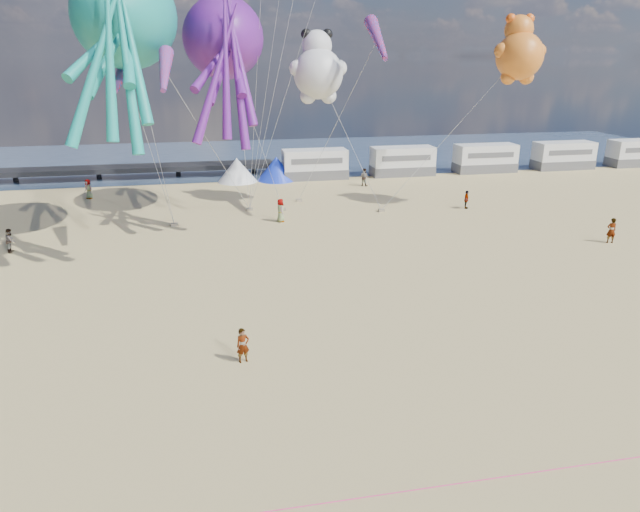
{
  "coord_description": "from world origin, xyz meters",
  "views": [
    {
      "loc": [
        -4.88,
        -17.68,
        12.02
      ],
      "look_at": [
        -0.19,
        6.0,
        3.55
      ],
      "focal_mm": 32.0,
      "sensor_mm": 36.0,
      "label": 1
    }
  ],
  "objects_px": {
    "beachgoer_1": "(364,177)",
    "kite_octopus_teal": "(125,17)",
    "beachgoer_6": "(89,189)",
    "sandbag_c": "(381,210)",
    "beachgoer_5": "(611,230)",
    "kite_teddy_orange": "(520,56)",
    "motorhome_4": "(637,153)",
    "kite_panda": "(318,74)",
    "sandbag_a": "(174,224)",
    "motorhome_3": "(563,155)",
    "beachgoer_0": "(281,210)",
    "kite_octopus_purple": "(223,38)",
    "motorhome_0": "(315,164)",
    "windsock_right": "(165,71)",
    "motorhome_1": "(402,161)",
    "beachgoer_7": "(11,240)",
    "sandbag_b": "(283,209)",
    "sandbag_d": "(299,200)",
    "windsock_mid": "(378,39)",
    "tent_blue": "(276,168)",
    "tent_white": "(237,170)",
    "beachgoer_3": "(466,200)",
    "sandbag_e": "(250,209)",
    "standing_person": "(243,345)",
    "motorhome_2": "(485,158)",
    "windsock_left": "(124,67)"
  },
  "relations": [
    {
      "from": "beachgoer_6",
      "to": "beachgoer_0",
      "type": "bearing_deg",
      "value": 5.91
    },
    {
      "from": "beachgoer_7",
      "to": "sandbag_e",
      "type": "height_order",
      "value": "beachgoer_7"
    },
    {
      "from": "motorhome_2",
      "to": "motorhome_4",
      "type": "xyz_separation_m",
      "value": [
        19.0,
        0.0,
        0.0
      ]
    },
    {
      "from": "sandbag_c",
      "to": "sandbag_d",
      "type": "xyz_separation_m",
      "value": [
        -6.07,
        4.76,
        0.0
      ]
    },
    {
      "from": "motorhome_3",
      "to": "sandbag_d",
      "type": "bearing_deg",
      "value": -163.3
    },
    {
      "from": "sandbag_c",
      "to": "motorhome_2",
      "type": "bearing_deg",
      "value": 41.47
    },
    {
      "from": "motorhome_1",
      "to": "windsock_mid",
      "type": "xyz_separation_m",
      "value": [
        -8.17,
        -16.76,
        11.67
      ]
    },
    {
      "from": "motorhome_1",
      "to": "kite_panda",
      "type": "xyz_separation_m",
      "value": [
        -11.34,
        -11.36,
        9.23
      ]
    },
    {
      "from": "beachgoer_7",
      "to": "sandbag_b",
      "type": "relative_size",
      "value": 3.15
    },
    {
      "from": "beachgoer_6",
      "to": "sandbag_c",
      "type": "bearing_deg",
      "value": 18.98
    },
    {
      "from": "motorhome_0",
      "to": "sandbag_b",
      "type": "distance_m",
      "value": 13.42
    },
    {
      "from": "beachgoer_5",
      "to": "kite_teddy_orange",
      "type": "xyz_separation_m",
      "value": [
        -2.98,
        9.25,
        11.17
      ]
    },
    {
      "from": "motorhome_2",
      "to": "sandbag_b",
      "type": "relative_size",
      "value": 13.2
    },
    {
      "from": "motorhome_0",
      "to": "windsock_mid",
      "type": "height_order",
      "value": "windsock_mid"
    },
    {
      "from": "windsock_mid",
      "to": "beachgoer_6",
      "type": "bearing_deg",
      "value": 157.4
    },
    {
      "from": "tent_blue",
      "to": "kite_panda",
      "type": "height_order",
      "value": "kite_panda"
    },
    {
      "from": "standing_person",
      "to": "beachgoer_3",
      "type": "distance_m",
      "value": 29.65
    },
    {
      "from": "beachgoer_6",
      "to": "kite_octopus_purple",
      "type": "distance_m",
      "value": 18.96
    },
    {
      "from": "motorhome_2",
      "to": "kite_teddy_orange",
      "type": "bearing_deg",
      "value": -111.43
    },
    {
      "from": "motorhome_0",
      "to": "sandbag_a",
      "type": "xyz_separation_m",
      "value": [
        -13.62,
        -15.23,
        -1.39
      ]
    },
    {
      "from": "kite_octopus_purple",
      "to": "windsock_right",
      "type": "distance_m",
      "value": 10.84
    },
    {
      "from": "beachgoer_1",
      "to": "kite_octopus_teal",
      "type": "bearing_deg",
      "value": 68.31
    },
    {
      "from": "beachgoer_7",
      "to": "sandbag_d",
      "type": "bearing_deg",
      "value": -63.78
    },
    {
      "from": "kite_octopus_purple",
      "to": "kite_panda",
      "type": "relative_size",
      "value": 1.87
    },
    {
      "from": "motorhome_1",
      "to": "motorhome_4",
      "type": "height_order",
      "value": "same"
    },
    {
      "from": "beachgoer_3",
      "to": "sandbag_e",
      "type": "height_order",
      "value": "beachgoer_3"
    },
    {
      "from": "sandbag_e",
      "to": "windsock_right",
      "type": "relative_size",
      "value": 0.12
    },
    {
      "from": "beachgoer_5",
      "to": "kite_teddy_orange",
      "type": "bearing_deg",
      "value": -62.81
    },
    {
      "from": "beachgoer_1",
      "to": "windsock_right",
      "type": "bearing_deg",
      "value": 79.97
    },
    {
      "from": "beachgoer_6",
      "to": "kite_octopus_teal",
      "type": "height_order",
      "value": "kite_octopus_teal"
    },
    {
      "from": "kite_octopus_purple",
      "to": "beachgoer_3",
      "type": "bearing_deg",
      "value": 3.96
    },
    {
      "from": "motorhome_4",
      "to": "kite_panda",
      "type": "xyz_separation_m",
      "value": [
        -39.84,
        -11.36,
        9.23
      ]
    },
    {
      "from": "windsock_mid",
      "to": "kite_panda",
      "type": "bearing_deg",
      "value": 125.65
    },
    {
      "from": "sandbag_e",
      "to": "tent_blue",
      "type": "bearing_deg",
      "value": 72.56
    },
    {
      "from": "sandbag_a",
      "to": "kite_panda",
      "type": "height_order",
      "value": "kite_panda"
    },
    {
      "from": "tent_white",
      "to": "beachgoer_6",
      "type": "xyz_separation_m",
      "value": [
        -13.45,
        -4.75,
        -0.33
      ]
    },
    {
      "from": "windsock_right",
      "to": "windsock_left",
      "type": "bearing_deg",
      "value": 118.28
    },
    {
      "from": "tent_white",
      "to": "beachgoer_1",
      "type": "height_order",
      "value": "tent_white"
    },
    {
      "from": "tent_blue",
      "to": "sandbag_c",
      "type": "xyz_separation_m",
      "value": [
        6.85,
        -14.27,
        -1.09
      ]
    },
    {
      "from": "tent_blue",
      "to": "beachgoer_1",
      "type": "bearing_deg",
      "value": -28.71
    },
    {
      "from": "beachgoer_0",
      "to": "standing_person",
      "type": "bearing_deg",
      "value": 162.11
    },
    {
      "from": "windsock_left",
      "to": "tent_blue",
      "type": "bearing_deg",
      "value": 56.5
    },
    {
      "from": "motorhome_2",
      "to": "beachgoer_0",
      "type": "bearing_deg",
      "value": -147.62
    },
    {
      "from": "motorhome_4",
      "to": "beachgoer_5",
      "type": "relative_size",
      "value": 3.77
    },
    {
      "from": "motorhome_3",
      "to": "beachgoer_0",
      "type": "relative_size",
      "value": 3.68
    },
    {
      "from": "kite_octopus_purple",
      "to": "kite_octopus_teal",
      "type": "bearing_deg",
      "value": -126.42
    },
    {
      "from": "standing_person",
      "to": "beachgoer_5",
      "type": "distance_m",
      "value": 28.02
    },
    {
      "from": "motorhome_0",
      "to": "motorhome_4",
      "type": "bearing_deg",
      "value": 0.0
    },
    {
      "from": "tent_blue",
      "to": "windsock_mid",
      "type": "bearing_deg",
      "value": -72.35
    },
    {
      "from": "kite_teddy_orange",
      "to": "windsock_left",
      "type": "xyz_separation_m",
      "value": [
        -28.69,
        0.05,
        -0.66
      ]
    }
  ]
}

